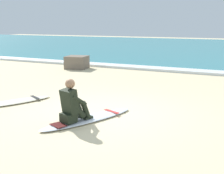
{
  "coord_description": "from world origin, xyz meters",
  "views": [
    {
      "loc": [
        3.44,
        -6.28,
        2.18
      ],
      "look_at": [
        0.0,
        0.63,
        0.55
      ],
      "focal_mm": 48.72,
      "sensor_mm": 36.0,
      "label": 1
    }
  ],
  "objects_px": {
    "shoreline_rock": "(77,62)",
    "surfboard_main": "(89,119)",
    "surfer_seated": "(73,105)",
    "surfboard_spare_near": "(15,102)"
  },
  "relations": [
    {
      "from": "surfboard_spare_near",
      "to": "shoreline_rock",
      "type": "bearing_deg",
      "value": 107.82
    },
    {
      "from": "surfboard_main",
      "to": "surfboard_spare_near",
      "type": "relative_size",
      "value": 1.2
    },
    {
      "from": "surfboard_main",
      "to": "surfboard_spare_near",
      "type": "xyz_separation_m",
      "value": [
        -2.62,
        0.41,
        0.0
      ]
    },
    {
      "from": "surfboard_main",
      "to": "shoreline_rock",
      "type": "distance_m",
      "value": 8.12
    },
    {
      "from": "shoreline_rock",
      "to": "surfboard_main",
      "type": "bearing_deg",
      "value": -55.21
    },
    {
      "from": "surfboard_main",
      "to": "surfer_seated",
      "type": "relative_size",
      "value": 2.69
    },
    {
      "from": "surfboard_spare_near",
      "to": "shoreline_rock",
      "type": "xyz_separation_m",
      "value": [
        -2.01,
        6.25,
        0.27
      ]
    },
    {
      "from": "surfboard_spare_near",
      "to": "surfer_seated",
      "type": "bearing_deg",
      "value": -18.19
    },
    {
      "from": "surfboard_spare_near",
      "to": "shoreline_rock",
      "type": "height_order",
      "value": "shoreline_rock"
    },
    {
      "from": "surfboard_main",
      "to": "surfer_seated",
      "type": "xyz_separation_m",
      "value": [
        -0.16,
        -0.39,
        0.4
      ]
    }
  ]
}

